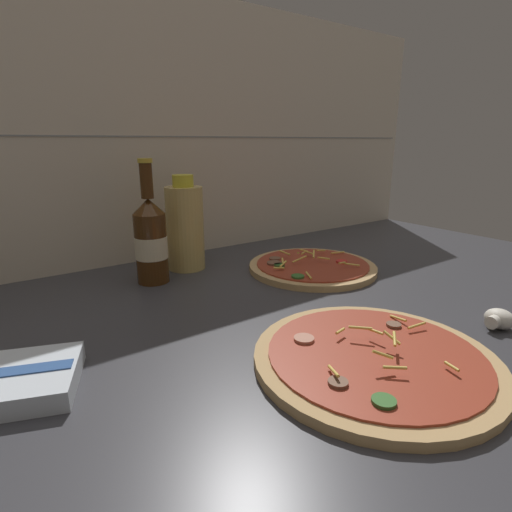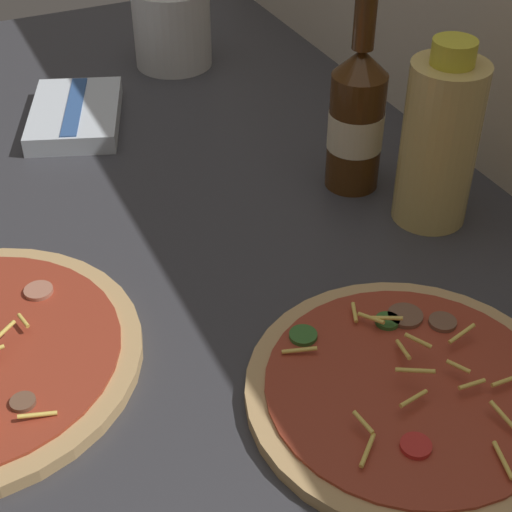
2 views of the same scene
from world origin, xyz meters
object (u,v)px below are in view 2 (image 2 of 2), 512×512
at_px(dish_towel, 76,115).
at_px(beer_bottle, 357,117).
at_px(utensil_crock, 172,26).
at_px(oil_bottle, 439,141).
at_px(pizza_far, 409,391).

bearing_deg(dish_towel, beer_bottle, 41.96).
bearing_deg(utensil_crock, beer_bottle, 9.83).
bearing_deg(beer_bottle, oil_bottle, 24.64).
relative_size(beer_bottle, utensil_crock, 1.36).
relative_size(beer_bottle, oil_bottle, 1.18).
xyz_separation_m(pizza_far, utensil_crock, (-0.70, 0.06, 0.05)).
bearing_deg(oil_bottle, beer_bottle, -155.36).
relative_size(pizza_far, utensil_crock, 1.55).
relative_size(beer_bottle, dish_towel, 1.19).
bearing_deg(pizza_far, beer_bottle, 157.64).
distance_m(oil_bottle, utensil_crock, 0.50).
height_order(beer_bottle, dish_towel, beer_bottle).
xyz_separation_m(oil_bottle, dish_towel, (-0.37, -0.29, -0.08)).
xyz_separation_m(beer_bottle, oil_bottle, (0.09, 0.04, 0.01)).
bearing_deg(utensil_crock, oil_bottle, 12.78).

